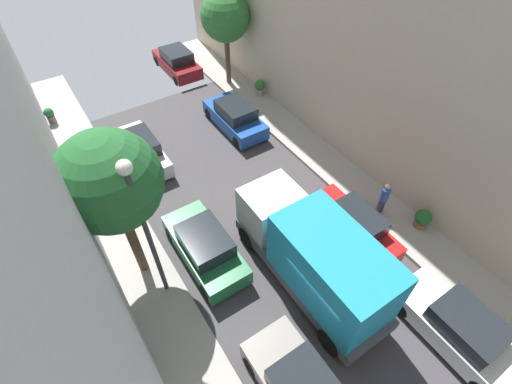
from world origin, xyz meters
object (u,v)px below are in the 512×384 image
(parked_car_left_3, at_px, (205,247))
(parked_car_right_3, at_px, (235,117))
(street_tree_0, at_px, (110,182))
(potted_plant_0, at_px, (423,219))
(parked_car_left_4, at_px, (140,151))
(street_tree_1, at_px, (225,17))
(lamp_post, at_px, (142,218))
(parked_car_right_4, at_px, (177,62))
(pedestrian, at_px, (384,198))
(potted_plant_1, at_px, (260,87))
(delivery_truck, at_px, (315,256))
(potted_plant_2, at_px, (50,115))
(parked_car_right_2, at_px, (351,227))
(parked_car_right_1, at_px, (459,329))

(parked_car_left_3, distance_m, parked_car_right_3, 8.60)
(street_tree_0, bearing_deg, potted_plant_0, -23.23)
(parked_car_left_4, xyz_separation_m, street_tree_0, (-2.27, -6.00, 4.06))
(street_tree_1, bearing_deg, lamp_post, -129.47)
(potted_plant_0, bearing_deg, street_tree_0, 156.77)
(street_tree_1, xyz_separation_m, potted_plant_0, (0.77, -14.61, -3.58))
(parked_car_right_4, height_order, lamp_post, lamp_post)
(pedestrian, distance_m, potted_plant_1, 10.81)
(potted_plant_0, bearing_deg, parked_car_right_3, 105.38)
(lamp_post, bearing_deg, potted_plant_0, -17.58)
(parked_car_left_3, height_order, street_tree_0, street_tree_0)
(potted_plant_0, bearing_deg, delivery_truck, 174.62)
(parked_car_right_4, distance_m, potted_plant_2, 8.58)
(pedestrian, height_order, potted_plant_2, pedestrian)
(parked_car_left_4, height_order, delivery_truck, delivery_truck)
(parked_car_left_3, height_order, parked_car_right_2, same)
(parked_car_right_2, xyz_separation_m, parked_car_right_4, (0.00, 16.56, 0.00))
(street_tree_1, height_order, lamp_post, lamp_post)
(parked_car_right_3, xyz_separation_m, pedestrian, (1.97, -8.88, 0.35))
(parked_car_right_4, bearing_deg, street_tree_0, -119.92)
(potted_plant_0, relative_size, potted_plant_1, 0.91)
(parked_car_right_2, relative_size, delivery_truck, 0.64)
(street_tree_0, bearing_deg, parked_car_right_4, 60.08)
(pedestrian, distance_m, street_tree_1, 13.48)
(lamp_post, bearing_deg, parked_car_right_1, -43.61)
(pedestrian, bearing_deg, parked_car_right_3, 102.51)
(parked_car_right_1, relative_size, pedestrian, 2.44)
(potted_plant_1, bearing_deg, street_tree_0, -143.71)
(potted_plant_2, bearing_deg, potted_plant_0, -55.24)
(parked_car_left_4, distance_m, street_tree_1, 9.21)
(pedestrian, bearing_deg, lamp_post, 169.49)
(parked_car_right_1, relative_size, street_tree_1, 0.76)
(pedestrian, height_order, street_tree_0, street_tree_0)
(parked_car_left_4, bearing_deg, potted_plant_0, -51.86)
(parked_car_right_4, xyz_separation_m, lamp_post, (-7.30, -14.62, 3.48))
(parked_car_left_4, xyz_separation_m, potted_plant_1, (8.28, 1.75, -0.02))
(street_tree_0, bearing_deg, potted_plant_1, 36.29)
(parked_car_left_3, bearing_deg, parked_car_right_1, -53.92)
(parked_car_right_2, height_order, pedestrian, pedestrian)
(parked_car_right_4, distance_m, pedestrian, 16.46)
(parked_car_right_2, relative_size, potted_plant_2, 4.64)
(parked_car_left_4, relative_size, lamp_post, 0.67)
(parked_car_right_1, height_order, pedestrian, pedestrian)
(delivery_truck, bearing_deg, parked_car_left_3, 130.61)
(parked_car_right_1, xyz_separation_m, street_tree_0, (-7.67, 8.25, 4.06))
(parked_car_right_3, relative_size, lamp_post, 0.67)
(parked_car_right_3, xyz_separation_m, potted_plant_2, (-8.44, 5.89, -0.07))
(parked_car_right_1, relative_size, potted_plant_1, 4.28)
(potted_plant_0, bearing_deg, parked_car_right_1, -127.36)
(parked_car_right_4, distance_m, street_tree_0, 15.90)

